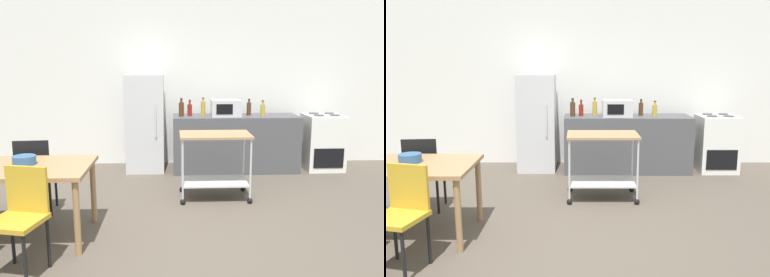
# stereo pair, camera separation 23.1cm
# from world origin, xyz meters

# --- Properties ---
(ground_plane) EXTENTS (12.00, 12.00, 0.00)m
(ground_plane) POSITION_xyz_m (0.00, 0.00, 0.00)
(ground_plane) COLOR brown
(back_wall) EXTENTS (8.40, 0.12, 2.90)m
(back_wall) POSITION_xyz_m (0.00, 3.20, 1.45)
(back_wall) COLOR white
(back_wall) RESTS_ON ground_plane
(kitchen_counter) EXTENTS (2.00, 0.64, 0.90)m
(kitchen_counter) POSITION_xyz_m (0.90, 2.60, 0.45)
(kitchen_counter) COLOR #4C4C51
(kitchen_counter) RESTS_ON ground_plane
(dining_table) EXTENTS (1.50, 0.90, 0.75)m
(dining_table) POSITION_xyz_m (-1.68, 0.12, 0.67)
(dining_table) COLOR #A37A51
(dining_table) RESTS_ON ground_plane
(chair_black) EXTENTS (0.43, 0.43, 0.89)m
(chair_black) POSITION_xyz_m (-1.70, 0.80, 0.52)
(chair_black) COLOR black
(chair_black) RESTS_ON ground_plane
(chair_mustard) EXTENTS (0.48, 0.48, 0.89)m
(chair_mustard) POSITION_xyz_m (-1.38, -0.55, 0.52)
(chair_mustard) COLOR gold
(chair_mustard) RESTS_ON ground_plane
(stove_oven) EXTENTS (0.60, 0.61, 0.92)m
(stove_oven) POSITION_xyz_m (2.35, 2.62, 0.45)
(stove_oven) COLOR white
(stove_oven) RESTS_ON ground_plane
(refrigerator) EXTENTS (0.60, 0.63, 1.55)m
(refrigerator) POSITION_xyz_m (-0.55, 2.70, 0.78)
(refrigerator) COLOR silver
(refrigerator) RESTS_ON ground_plane
(kitchen_cart) EXTENTS (0.91, 0.57, 0.85)m
(kitchen_cart) POSITION_xyz_m (0.43, 1.26, 0.57)
(kitchen_cart) COLOR #A37A51
(kitchen_cart) RESTS_ON ground_plane
(bottle_soy_sauce) EXTENTS (0.08, 0.08, 0.28)m
(bottle_soy_sauce) POSITION_xyz_m (0.03, 2.55, 1.02)
(bottle_soy_sauce) COLOR #4C2D19
(bottle_soy_sauce) RESTS_ON kitchen_counter
(bottle_sesame_oil) EXTENTS (0.07, 0.07, 0.25)m
(bottle_sesame_oil) POSITION_xyz_m (0.16, 2.61, 1.00)
(bottle_sesame_oil) COLOR maroon
(bottle_sesame_oil) RESTS_ON kitchen_counter
(bottle_sparkling_water) EXTENTS (0.07, 0.07, 0.28)m
(bottle_sparkling_water) POSITION_xyz_m (0.38, 2.68, 1.02)
(bottle_sparkling_water) COLOR gold
(bottle_sparkling_water) RESTS_ON kitchen_counter
(microwave) EXTENTS (0.46, 0.35, 0.26)m
(microwave) POSITION_xyz_m (0.73, 2.54, 1.03)
(microwave) COLOR silver
(microwave) RESTS_ON kitchen_counter
(bottle_olive_oil) EXTENTS (0.07, 0.07, 0.26)m
(bottle_olive_oil) POSITION_xyz_m (1.12, 2.64, 1.01)
(bottle_olive_oil) COLOR #4C2D19
(bottle_olive_oil) RESTS_ON kitchen_counter
(bottle_wine) EXTENTS (0.08, 0.08, 0.24)m
(bottle_wine) POSITION_xyz_m (1.32, 2.55, 1.00)
(bottle_wine) COLOR gold
(bottle_wine) RESTS_ON kitchen_counter
(fruit_bowl) EXTENTS (0.22, 0.22, 0.09)m
(fruit_bowl) POSITION_xyz_m (-1.58, 0.17, 0.79)
(fruit_bowl) COLOR #33598C
(fruit_bowl) RESTS_ON dining_table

